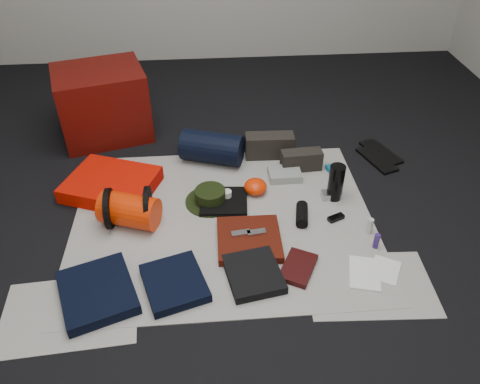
{
  "coord_description": "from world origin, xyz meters",
  "views": [
    {
      "loc": [
        -0.06,
        -1.89,
        1.67
      ],
      "look_at": [
        0.1,
        0.12,
        0.1
      ],
      "focal_mm": 35.0,
      "sensor_mm": 36.0,
      "label": 1
    }
  ],
  "objects": [
    {
      "name": "water_bottle",
      "position": [
        0.64,
        0.14,
        0.11
      ],
      "size": [
        0.11,
        0.11,
        0.22
      ],
      "primitive_type": "cylinder",
      "rotation": [
        0.0,
        0.0,
        0.27
      ],
      "color": "black",
      "rests_on": "newspaper_mat"
    },
    {
      "name": "flip_flop_right",
      "position": [
        1.05,
        0.57,
        0.01
      ],
      "size": [
        0.22,
        0.33,
        0.02
      ],
      "primitive_type": "cube",
      "rotation": [
        0.0,
        0.0,
        0.39
      ],
      "color": "black",
      "rests_on": "floor"
    },
    {
      "name": "newspaper_sheet_front_right",
      "position": [
        0.65,
        -0.5,
        0.0
      ],
      "size": [
        0.6,
        0.43,
        0.0
      ],
      "primitive_type": "cube",
      "rotation": [
        0.0,
        0.0,
        -0.05
      ],
      "color": "beige",
      "rests_on": "floor"
    },
    {
      "name": "trousers_navy_b",
      "position": [
        -0.25,
        -0.44,
        0.03
      ],
      "size": [
        0.34,
        0.36,
        0.05
      ],
      "primitive_type": "cube",
      "rotation": [
        0.0,
        0.0,
        0.3
      ],
      "color": "black",
      "rests_on": "newspaper_mat"
    },
    {
      "name": "black_tshirt",
      "position": [
        0.01,
        0.14,
        0.02
      ],
      "size": [
        0.28,
        0.26,
        0.03
      ],
      "primitive_type": "cube",
      "rotation": [
        0.0,
        0.0,
        -0.08
      ],
      "color": "black",
      "rests_on": "newspaper_mat"
    },
    {
      "name": "tape_roll",
      "position": [
        0.03,
        0.17,
        0.05
      ],
      "size": [
        0.05,
        0.05,
        0.03
      ],
      "primitive_type": "cylinder",
      "color": "silver",
      "rests_on": "black_tshirt"
    },
    {
      "name": "newspaper_mat",
      "position": [
        0.0,
        0.0,
        0.0
      ],
      "size": [
        1.6,
        1.3,
        0.01
      ],
      "primitive_type": "cube",
      "color": "beige",
      "rests_on": "floor"
    },
    {
      "name": "hiking_boot_left",
      "position": [
        0.33,
        0.6,
        0.08
      ],
      "size": [
        0.31,
        0.12,
        0.15
      ],
      "primitive_type": "cube",
      "rotation": [
        0.0,
        0.0,
        -0.03
      ],
      "color": "black",
      "rests_on": "newspaper_mat"
    },
    {
      "name": "compact_camera",
      "position": [
        0.62,
        0.14,
        0.03
      ],
      "size": [
        0.1,
        0.06,
        0.04
      ],
      "primitive_type": "cube",
      "rotation": [
        0.0,
        0.0,
        -0.0
      ],
      "color": "#AAAAAF",
      "rests_on": "newspaper_mat"
    },
    {
      "name": "floor",
      "position": [
        0.0,
        0.0,
        -0.01
      ],
      "size": [
        4.5,
        4.5,
        0.02
      ],
      "primitive_type": "cube",
      "color": "black",
      "rests_on": "ground"
    },
    {
      "name": "sack_strap_left",
      "position": [
        -0.59,
        0.02,
        0.11
      ],
      "size": [
        0.02,
        0.22,
        0.22
      ],
      "primitive_type": "cylinder",
      "rotation": [
        0.0,
        1.57,
        0.0
      ],
      "color": "black",
      "rests_on": "newspaper_mat"
    },
    {
      "name": "red_shirt",
      "position": [
        0.12,
        -0.18,
        0.03
      ],
      "size": [
        0.32,
        0.32,
        0.04
      ],
      "primitive_type": "cube",
      "rotation": [
        0.0,
        0.0,
        -0.02
      ],
      "color": "#481107",
      "rests_on": "newspaper_mat"
    },
    {
      "name": "energy_bar_b",
      "position": [
        0.16,
        -0.16,
        0.06
      ],
      "size": [
        0.1,
        0.05,
        0.01
      ],
      "primitive_type": "cube",
      "rotation": [
        0.0,
        0.0,
        0.14
      ],
      "color": "#AAAAAF",
      "rests_on": "red_shirt"
    },
    {
      "name": "paperback_book",
      "position": [
        0.34,
        -0.39,
        0.02
      ],
      "size": [
        0.22,
        0.25,
        0.03
      ],
      "primitive_type": "cube",
      "rotation": [
        0.0,
        0.0,
        -0.49
      ],
      "color": "black",
      "rests_on": "newspaper_mat"
    },
    {
      "name": "toiletry_purple",
      "position": [
        0.75,
        -0.27,
        0.05
      ],
      "size": [
        0.03,
        0.03,
        0.08
      ],
      "primitive_type": "cylinder",
      "rotation": [
        0.0,
        0.0,
        -0.24
      ],
      "color": "navy",
      "rests_on": "newspaper_mat"
    },
    {
      "name": "red_cabinet",
      "position": [
        -0.74,
        0.97,
        0.23
      ],
      "size": [
        0.66,
        0.6,
        0.46
      ],
      "primitive_type": "cube",
      "rotation": [
        0.0,
        0.0,
        0.27
      ],
      "color": "#540A06",
      "rests_on": "floor"
    },
    {
      "name": "cyan_case",
      "position": [
        0.71,
        0.41,
        0.02
      ],
      "size": [
        0.11,
        0.08,
        0.03
      ],
      "primitive_type": "cube",
      "rotation": [
        0.0,
        0.0,
        0.25
      ],
      "color": "#0D5D85",
      "rests_on": "newspaper_mat"
    },
    {
      "name": "sack_strap_right",
      "position": [
        -0.39,
        0.02,
        0.11
      ],
      "size": [
        0.03,
        0.22,
        0.22
      ],
      "primitive_type": "cylinder",
      "rotation": [
        0.0,
        1.57,
        0.0
      ],
      "color": "black",
      "rests_on": "newspaper_mat"
    },
    {
      "name": "sunglasses",
      "position": [
        0.6,
        -0.05,
        0.02
      ],
      "size": [
        0.1,
        0.07,
        0.02
      ],
      "primitive_type": "cube",
      "rotation": [
        0.0,
        0.0,
        0.41
      ],
      "color": "black",
      "rests_on": "newspaper_mat"
    },
    {
      "name": "boonie_brim",
      "position": [
        -0.06,
        0.16,
        0.01
      ],
      "size": [
        0.3,
        0.3,
        0.01
      ],
      "primitive_type": "cylinder",
      "rotation": [
        0.0,
        0.0,
        0.06
      ],
      "color": "black",
      "rests_on": "newspaper_mat"
    },
    {
      "name": "hiking_boot_right",
      "position": [
        0.5,
        0.44,
        0.07
      ],
      "size": [
        0.25,
        0.11,
        0.12
      ],
      "primitive_type": "cube",
      "rotation": [
        0.0,
        0.0,
        0.06
      ],
      "color": "black",
      "rests_on": "newspaper_mat"
    },
    {
      "name": "first_aid_pouch",
      "position": [
        0.39,
        0.36,
        0.03
      ],
      "size": [
        0.19,
        0.15,
        0.05
      ],
      "primitive_type": "cube",
      "rotation": [
        0.0,
        0.0,
        0.01
      ],
      "color": "gray",
      "rests_on": "newspaper_mat"
    },
    {
      "name": "map_booklet",
      "position": [
        0.64,
        -0.44,
        0.01
      ],
      "size": [
        0.19,
        0.23,
        0.01
      ],
      "primitive_type": "cube",
      "rotation": [
        0.0,
        0.0,
        -0.25
      ],
      "color": "silver",
      "rests_on": "newspaper_mat"
    },
    {
      "name": "stuff_sack",
      "position": [
        -0.49,
        0.02,
        0.09
      ],
      "size": [
        0.34,
        0.27,
        0.18
      ],
      "primitive_type": "cylinder",
      "rotation": [
        0.0,
        1.57,
        -0.34
      ],
      "color": "red",
      "rests_on": "newspaper_mat"
    },
    {
      "name": "boonie_crown",
      "position": [
        -0.06,
        0.16,
        0.05
      ],
      "size": [
        0.17,
        0.17,
        0.08
      ],
      "primitive_type": "cylinder",
      "color": "black",
      "rests_on": "boonie_brim"
    },
    {
      "name": "newspaper_sheet_front_left",
      "position": [
        -0.7,
        -0.55,
        0.0
      ],
      "size": [
        0.61,
        0.44,
        0.0
      ],
      "primitive_type": "cube",
      "rotation": [
        0.0,
        0.0,
        0.07
      ],
      "color": "beige",
      "rests_on": "floor"
    },
    {
      "name": "sleeping_pad",
      "position": [
        -0.63,
        0.31,
        0.05
      ],
      "size": [
        0.59,
        0.54,
        0.09
      ],
      "primitive_type": "cube",
      "rotation": [
        0.0,
        0.0,
        -0.36
      ],
      "color": "red",
      "rests_on": "newspaper_mat"
    },
    {
      "name": "toiletry_clear",
      "position": [
        0.75,
        -0.16,
        0.05
      ],
      "size": [
        0.03,
        0.03,
        0.09
      ],
      "primitive_type": "cylinder",
      "rotation": [
        0.0,
        0.0,
        0.06
      ],
      "color": "#B4B9B4",
      "rests_on": "newspaper_mat"
    },
    {
      "name": "orange_stuff_sack",
      "position": [
        0.2,
        0.22,
        0.05
      ],
      "size": [
        0.15,
        0.15,
        0.09
      ],
      "primitive_type": "ellipsoid",
      "rotation": [
        0.0,
        0.0,
        -0.17
      ],
      "color": "red",
      "rests_on": "newspaper_mat"
    },
    {
      "name": "map_printout",
      "position": [
        0.75,
        -0.43,
        0.01
      ],
      "size": [
        0.19,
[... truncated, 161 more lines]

